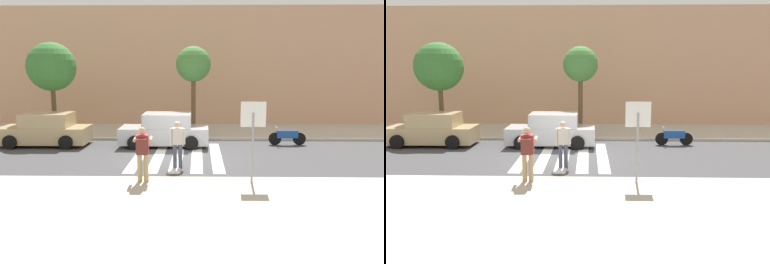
# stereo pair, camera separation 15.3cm
# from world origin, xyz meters

# --- Properties ---
(ground_plane) EXTENTS (120.00, 120.00, 0.00)m
(ground_plane) POSITION_xyz_m (0.00, 0.00, 0.00)
(ground_plane) COLOR #424244
(sidewalk_near) EXTENTS (60.00, 6.00, 0.14)m
(sidewalk_near) POSITION_xyz_m (0.00, -6.20, 0.07)
(sidewalk_near) COLOR beige
(sidewalk_near) RESTS_ON ground
(sidewalk_far) EXTENTS (60.00, 4.80, 0.14)m
(sidewalk_far) POSITION_xyz_m (0.00, 6.00, 0.07)
(sidewalk_far) COLOR beige
(sidewalk_far) RESTS_ON ground
(building_facade_far) EXTENTS (56.00, 4.00, 7.34)m
(building_facade_far) POSITION_xyz_m (0.00, 10.40, 3.67)
(building_facade_far) COLOR tan
(building_facade_far) RESTS_ON ground
(crosswalk_stripe_0) EXTENTS (0.44, 5.20, 0.01)m
(crosswalk_stripe_0) POSITION_xyz_m (-1.60, 0.20, 0.00)
(crosswalk_stripe_0) COLOR silver
(crosswalk_stripe_0) RESTS_ON ground
(crosswalk_stripe_1) EXTENTS (0.44, 5.20, 0.01)m
(crosswalk_stripe_1) POSITION_xyz_m (-0.80, 0.20, 0.00)
(crosswalk_stripe_1) COLOR silver
(crosswalk_stripe_1) RESTS_ON ground
(crosswalk_stripe_2) EXTENTS (0.44, 5.20, 0.01)m
(crosswalk_stripe_2) POSITION_xyz_m (0.00, 0.20, 0.00)
(crosswalk_stripe_2) COLOR silver
(crosswalk_stripe_2) RESTS_ON ground
(crosswalk_stripe_3) EXTENTS (0.44, 5.20, 0.01)m
(crosswalk_stripe_3) POSITION_xyz_m (0.80, 0.20, 0.00)
(crosswalk_stripe_3) COLOR silver
(crosswalk_stripe_3) RESTS_ON ground
(crosswalk_stripe_4) EXTENTS (0.44, 5.20, 0.01)m
(crosswalk_stripe_4) POSITION_xyz_m (1.60, 0.20, 0.00)
(crosswalk_stripe_4) COLOR silver
(crosswalk_stripe_4) RESTS_ON ground
(stop_sign) EXTENTS (0.76, 0.08, 2.50)m
(stop_sign) POSITION_xyz_m (2.51, -3.75, 1.96)
(stop_sign) COLOR gray
(stop_sign) RESTS_ON sidewalk_near
(photographer_with_backpack) EXTENTS (0.61, 0.86, 1.72)m
(photographer_with_backpack) POSITION_xyz_m (-0.86, -3.78, 1.17)
(photographer_with_backpack) COLOR tan
(photographer_with_backpack) RESTS_ON sidewalk_near
(pedestrian_crossing) EXTENTS (0.57, 0.31, 1.72)m
(pedestrian_crossing) POSITION_xyz_m (0.09, -1.56, 0.97)
(pedestrian_crossing) COLOR #474C60
(pedestrian_crossing) RESTS_ON ground
(parked_car_tan) EXTENTS (4.10, 1.92, 1.55)m
(parked_car_tan) POSITION_xyz_m (-6.35, 2.30, 0.73)
(parked_car_tan) COLOR tan
(parked_car_tan) RESTS_ON ground
(parked_car_silver) EXTENTS (4.10, 1.92, 1.55)m
(parked_car_silver) POSITION_xyz_m (-0.70, 2.30, 0.73)
(parked_car_silver) COLOR #B7BABF
(parked_car_silver) RESTS_ON ground
(motorcycle) EXTENTS (1.76, 0.60, 0.87)m
(motorcycle) POSITION_xyz_m (5.08, 2.60, 0.41)
(motorcycle) COLOR black
(motorcycle) RESTS_ON ground
(street_tree_west) EXTENTS (2.48, 2.48, 4.79)m
(street_tree_west) POSITION_xyz_m (-6.68, 4.29, 3.67)
(street_tree_west) COLOR brown
(street_tree_west) RESTS_ON sidewalk_far
(street_tree_center) EXTENTS (1.86, 1.86, 4.62)m
(street_tree_center) POSITION_xyz_m (0.58, 5.08, 3.77)
(street_tree_center) COLOR brown
(street_tree_center) RESTS_ON sidewalk_far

